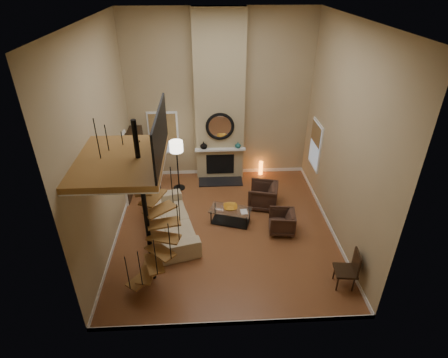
{
  "coord_description": "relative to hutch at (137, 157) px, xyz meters",
  "views": [
    {
      "loc": [
        -0.46,
        -8.19,
        6.46
      ],
      "look_at": [
        0.0,
        0.4,
        1.4
      ],
      "focal_mm": 29.07,
      "sensor_mm": 36.0,
      "label": 1
    }
  ],
  "objects": [
    {
      "name": "mirror_disc",
      "position": [
        2.79,
        0.08,
        1.0
      ],
      "size": [
        0.8,
        0.01,
        0.8
      ],
      "primitive_type": "cylinder",
      "rotation": [
        1.57,
        0.0,
        0.0
      ],
      "color": "white",
      "rests_on": "chimney_breast"
    },
    {
      "name": "mirror_frame",
      "position": [
        2.79,
        0.07,
        1.0
      ],
      "size": [
        0.94,
        0.1,
        0.94
      ],
      "primitive_type": "torus",
      "rotation": [
        1.57,
        0.0,
        0.0
      ],
      "color": "black",
      "rests_on": "chimney_breast"
    },
    {
      "name": "floor_lamp",
      "position": [
        1.37,
        -0.52,
        0.46
      ],
      "size": [
        0.43,
        0.43,
        1.76
      ],
      "color": "black",
      "rests_on": "ground"
    },
    {
      "name": "ceiling",
      "position": [
        2.79,
        -2.77,
        4.54
      ],
      "size": [
        6.0,
        6.5,
        0.01
      ],
      "primitive_type": "cube",
      "color": "silver",
      "rests_on": "back_wall"
    },
    {
      "name": "bowl",
      "position": [
        2.96,
        -2.45,
        -0.45
      ],
      "size": [
        0.41,
        0.41,
        0.1
      ],
      "primitive_type": "imported",
      "color": "orange",
      "rests_on": "coffee_table"
    },
    {
      "name": "hutch",
      "position": [
        0.0,
        0.0,
        0.0
      ],
      "size": [
        0.4,
        0.86,
        1.92
      ],
      "primitive_type": "cube",
      "color": "black",
      "rests_on": "ground"
    },
    {
      "name": "accent_lamp",
      "position": [
        4.25,
        0.29,
        -0.7
      ],
      "size": [
        0.14,
        0.14,
        0.5
      ],
      "primitive_type": "cylinder",
      "color": "orange",
      "rests_on": "ground"
    },
    {
      "name": "coffee_table",
      "position": [
        2.96,
        -2.5,
        -0.67
      ],
      "size": [
        1.29,
        0.92,
        0.44
      ],
      "color": "silver",
      "rests_on": "ground"
    },
    {
      "name": "chimney_breast",
      "position": [
        2.79,
        0.29,
        1.8
      ],
      "size": [
        1.6,
        0.38,
        5.5
      ],
      "primitive_type": "cube",
      "color": "tan",
      "rests_on": "ground"
    },
    {
      "name": "side_chair",
      "position": [
        5.51,
        -5.05,
        -0.42
      ],
      "size": [
        0.54,
        0.54,
        1.01
      ],
      "color": "black",
      "rests_on": "ground"
    },
    {
      "name": "spiral_stair",
      "position": [
        1.0,
        -4.56,
        0.83
      ],
      "size": [
        1.47,
        1.47,
        4.06
      ],
      "color": "black",
      "rests_on": "ground"
    },
    {
      "name": "book",
      "position": [
        3.31,
        -2.65,
        -0.49
      ],
      "size": [
        0.21,
        0.27,
        0.02
      ],
      "primitive_type": "imported",
      "rotation": [
        0.0,
        0.0,
        0.07
      ],
      "color": "gray",
      "rests_on": "coffee_table"
    },
    {
      "name": "armchair_far",
      "position": [
        4.42,
        -3.02,
        -0.6
      ],
      "size": [
        0.78,
        0.77,
        0.64
      ],
      "primitive_type": "imported",
      "rotation": [
        0.0,
        0.0,
        -1.69
      ],
      "color": "#3C251B",
      "rests_on": "ground"
    },
    {
      "name": "baseboard_right",
      "position": [
        5.78,
        -2.77,
        -0.89
      ],
      "size": [
        0.02,
        6.5,
        0.12
      ],
      "primitive_type": "cube",
      "color": "white",
      "rests_on": "ground"
    },
    {
      "name": "left_wall",
      "position": [
        -0.21,
        -2.77,
        1.8
      ],
      "size": [
        0.02,
        6.5,
        5.5
      ],
      "primitive_type": "cube",
      "color": "tan",
      "rests_on": "ground"
    },
    {
      "name": "firebox",
      "position": [
        2.79,
        0.09,
        -0.4
      ],
      "size": [
        0.95,
        0.02,
        0.72
      ],
      "primitive_type": "cube",
      "color": "black",
      "rests_on": "chimney_breast"
    },
    {
      "name": "vase_right",
      "position": [
        3.39,
        0.05,
        0.33
      ],
      "size": [
        0.2,
        0.2,
        0.21
      ],
      "primitive_type": "imported",
      "color": "#175252",
      "rests_on": "mantel"
    },
    {
      "name": "hearth",
      "position": [
        2.79,
        -0.2,
        -0.93
      ],
      "size": [
        1.5,
        0.6,
        0.04
      ],
      "primitive_type": "cube",
      "color": "black",
      "rests_on": "ground"
    },
    {
      "name": "window_back",
      "position": [
        0.89,
        0.45,
        0.67
      ],
      "size": [
        1.02,
        0.06,
        1.52
      ],
      "color": "white",
      "rests_on": "back_wall"
    },
    {
      "name": "front_wall",
      "position": [
        2.79,
        -6.02,
        1.8
      ],
      "size": [
        6.0,
        0.02,
        5.5
      ],
      "primitive_type": "cube",
      "color": "tan",
      "rests_on": "ground"
    },
    {
      "name": "right_wall",
      "position": [
        5.79,
        -2.77,
        1.8
      ],
      "size": [
        0.02,
        6.5,
        5.5
      ],
      "primitive_type": "cube",
      "color": "tan",
      "rests_on": "ground"
    },
    {
      "name": "window_right",
      "position": [
        5.76,
        -0.77,
        0.68
      ],
      "size": [
        0.06,
        1.02,
        1.52
      ],
      "color": "white",
      "rests_on": "right_wall"
    },
    {
      "name": "sofa",
      "position": [
        1.29,
        -2.81,
        -0.55
      ],
      "size": [
        1.68,
        2.84,
        0.78
      ],
      "primitive_type": "imported",
      "rotation": [
        0.0,
        0.0,
        1.83
      ],
      "color": "tan",
      "rests_on": "ground"
    },
    {
      "name": "ground",
      "position": [
        2.79,
        -2.77,
        -0.95
      ],
      "size": [
        6.0,
        6.5,
        0.01
      ],
      "primitive_type": "cube",
      "color": "#975930",
      "rests_on": "ground"
    },
    {
      "name": "vase_left",
      "position": [
        2.24,
        0.05,
        0.35
      ],
      "size": [
        0.24,
        0.24,
        0.25
      ],
      "primitive_type": "imported",
      "color": "black",
      "rests_on": "mantel"
    },
    {
      "name": "baseboard_left",
      "position": [
        -0.2,
        -2.77,
        -0.89
      ],
      "size": [
        0.02,
        6.5,
        0.12
      ],
      "primitive_type": "cube",
      "color": "white",
      "rests_on": "ground"
    },
    {
      "name": "armchair_near",
      "position": [
        4.11,
        -1.69,
        -0.6
      ],
      "size": [
        1.04,
        1.03,
        0.79
      ],
      "primitive_type": "imported",
      "rotation": [
        0.0,
        0.0,
        -1.82
      ],
      "color": "#3C251B",
      "rests_on": "ground"
    },
    {
      "name": "entry_door",
      "position": [
        -0.17,
        -0.97,
        0.1
      ],
      "size": [
        0.1,
        1.05,
        2.16
      ],
      "color": "white",
      "rests_on": "ground"
    },
    {
      "name": "loft",
      "position": [
        0.74,
        -4.57,
        2.29
      ],
      "size": [
        1.7,
        2.2,
        1.09
      ],
      "color": "olive",
      "rests_on": "left_wall"
    },
    {
      "name": "baseboard_front",
      "position": [
        2.79,
        -6.01,
        -0.89
      ],
      "size": [
        6.0,
        0.02,
        0.12
      ],
      "primitive_type": "cube",
      "color": "white",
      "rests_on": "ground"
    },
    {
      "name": "baseboard_back",
      "position": [
        2.79,
        0.47,
        -0.89
      ],
      "size": [
        6.0,
        0.02,
        0.12
      ],
      "primitive_type": "cube",
      "color": "white",
      "rests_on": "ground"
    },
    {
      "name": "mantel",
      "position": [
        2.79,
        0.01,
        0.2
      ],
      "size": [
        1.7,
        0.18,
        0.06
      ],
      "primitive_type": "cube",
      "color": "white",
      "rests_on": "chimney_breast"
    },
    {
      "name": "back_wall",
      "position": [
        2.79,
        0.48,
        1.8
      ],
      "size": [
        6.0,
        0.02,
        5.5
      ],
      "primitive_type": "cube",
      "color": "tan",
      "rests_on": "ground"
    }
  ]
}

